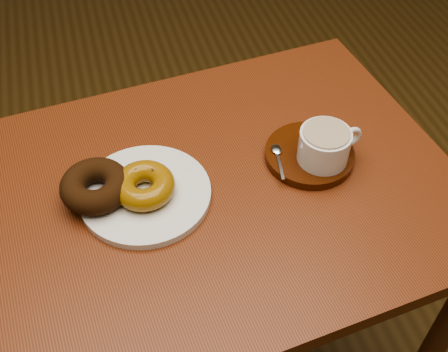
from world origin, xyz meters
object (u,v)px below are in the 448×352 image
object	(u,v)px
donut_plate	(145,194)
coffee_cup	(325,145)
cafe_table	(214,231)
saucer	(309,155)

from	to	relation	value
donut_plate	coffee_cup	bearing A→B (deg)	-2.09
coffee_cup	cafe_table	bearing A→B (deg)	172.66
cafe_table	saucer	distance (m)	0.23
donut_plate	saucer	size ratio (longest dim) A/B	1.39
saucer	cafe_table	bearing A→B (deg)	-174.38
donut_plate	coffee_cup	world-z (taller)	coffee_cup
cafe_table	saucer	bearing A→B (deg)	-0.09
cafe_table	coffee_cup	bearing A→B (deg)	-6.69
cafe_table	saucer	xyz separation A→B (m)	(0.19, 0.02, 0.14)
donut_plate	coffee_cup	size ratio (longest dim) A/B	1.88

